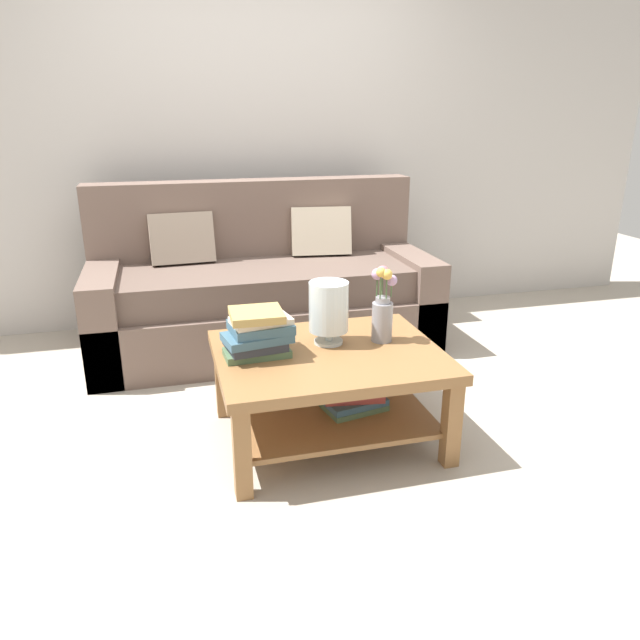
# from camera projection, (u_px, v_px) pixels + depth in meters

# --- Properties ---
(ground_plane) EXTENTS (10.00, 10.00, 0.00)m
(ground_plane) POSITION_uv_depth(u_px,v_px,m) (309.00, 407.00, 3.20)
(ground_plane) COLOR #ADA393
(back_wall) EXTENTS (6.40, 0.12, 2.70)m
(back_wall) POSITION_uv_depth(u_px,v_px,m) (252.00, 132.00, 4.26)
(back_wall) COLOR #BCB7B2
(back_wall) RESTS_ON ground
(couch) EXTENTS (2.17, 0.90, 1.06)m
(couch) POSITION_uv_depth(u_px,v_px,m) (263.00, 292.00, 3.95)
(couch) COLOR brown
(couch) RESTS_ON ground
(coffee_table) EXTENTS (1.03, 0.83, 0.45)m
(coffee_table) POSITION_uv_depth(u_px,v_px,m) (330.00, 376.00, 2.80)
(coffee_table) COLOR olive
(coffee_table) RESTS_ON ground
(book_stack_main) EXTENTS (0.32, 0.26, 0.21)m
(book_stack_main) POSITION_uv_depth(u_px,v_px,m) (258.00, 333.00, 2.67)
(book_stack_main) COLOR #51704C
(book_stack_main) RESTS_ON coffee_table
(glass_hurricane_vase) EXTENTS (0.19, 0.19, 0.30)m
(glass_hurricane_vase) POSITION_uv_depth(u_px,v_px,m) (329.00, 308.00, 2.79)
(glass_hurricane_vase) COLOR silver
(glass_hurricane_vase) RESTS_ON coffee_table
(flower_pitcher) EXTENTS (0.12, 0.12, 0.37)m
(flower_pitcher) POSITION_uv_depth(u_px,v_px,m) (383.00, 308.00, 2.82)
(flower_pitcher) COLOR gray
(flower_pitcher) RESTS_ON coffee_table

